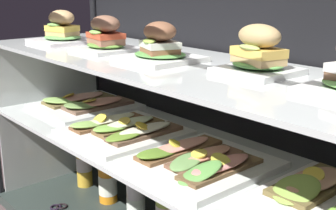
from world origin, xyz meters
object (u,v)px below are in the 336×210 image
Objects in this scene: plated_roll_sandwich_near_right_corner at (258,54)px; juice_bottle_tucked_behind at (136,198)px; plated_roll_sandwich_mid_left at (62,32)px; open_sandwich_tray_mid_right at (124,129)px; open_sandwich_tray_far_right at (335,202)px; open_sandwich_tray_mid_left at (199,161)px; kitchen_scissors at (59,210)px; juice_bottle_front_fourth at (84,163)px; plated_roll_sandwich_left_of_center at (106,37)px; plated_roll_sandwich_right_of_center at (160,47)px; open_sandwich_tray_center at (85,104)px; juice_bottle_near_post at (108,179)px.

plated_roll_sandwich_near_right_corner is 0.80m from juice_bottle_tucked_behind.
open_sandwich_tray_mid_right is at bearing 0.34° from plated_roll_sandwich_mid_left.
open_sandwich_tray_mid_left is at bearing -169.77° from open_sandwich_tray_far_right.
kitchen_scissors is (-0.64, -0.10, -0.38)m from open_sandwich_tray_mid_left.
kitchen_scissors is (-1.00, -0.16, -0.38)m from open_sandwich_tray_far_right.
plated_roll_sandwich_left_of_center is at bearing -14.69° from juice_bottle_front_fourth.
plated_roll_sandwich_right_of_center is (0.54, 0.02, -0.00)m from plated_roll_sandwich_mid_left.
plated_roll_sandwich_left_of_center is 0.60m from juice_bottle_tucked_behind.
plated_roll_sandwich_left_of_center is at bearing -176.14° from open_sandwich_tray_far_right.
open_sandwich_tray_mid_right is (-0.17, -0.01, -0.28)m from plated_roll_sandwich_right_of_center.
open_sandwich_tray_mid_left is 0.83m from juice_bottle_front_fourth.
plated_roll_sandwich_left_of_center is 0.88× the size of kitchen_scissors.
open_sandwich_tray_mid_right is (-0.46, -0.08, -0.29)m from plated_roll_sandwich_near_right_corner.
plated_roll_sandwich_mid_left is 0.58× the size of open_sandwich_tray_center.
plated_roll_sandwich_right_of_center is 0.81m from kitchen_scissors.
juice_bottle_front_fourth is (-0.43, 0.09, -0.28)m from open_sandwich_tray_mid_right.
juice_bottle_tucked_behind is at bearing 2.59° from juice_bottle_near_post.
juice_bottle_near_post is (-0.95, 0.03, -0.29)m from open_sandwich_tray_far_right.
plated_roll_sandwich_mid_left is at bearing -162.15° from juice_bottle_tucked_behind.
plated_roll_sandwich_near_right_corner is 0.38m from open_sandwich_tray_far_right.
open_sandwich_tray_far_right is at bearing -1.71° from juice_bottle_front_fourth.
open_sandwich_tray_center is at bearing 109.60° from kitchen_scissors.
juice_bottle_tucked_behind is (-0.07, 0.09, -0.30)m from open_sandwich_tray_mid_right.
juice_bottle_front_fourth is at bearing 172.57° from plated_roll_sandwich_right_of_center.
juice_bottle_tucked_behind is (-0.78, 0.04, -0.30)m from open_sandwich_tray_far_right.
open_sandwich_tray_center is 1.06m from open_sandwich_tray_far_right.
juice_bottle_near_post is at bearing 170.03° from plated_roll_sandwich_right_of_center.
juice_bottle_front_fourth is at bearing 179.07° from plated_roll_sandwich_near_right_corner.
open_sandwich_tray_mid_right is 0.49m from kitchen_scissors.
open_sandwich_tray_mid_right is at bearing -19.64° from juice_bottle_near_post.
open_sandwich_tray_center is (-0.52, 0.05, -0.28)m from plated_roll_sandwich_right_of_center.
open_sandwich_tray_mid_left is at bearing -5.66° from open_sandwich_tray_center.
open_sandwich_tray_far_right is 1.08m from kitchen_scissors.
kitchen_scissors is at bearing -161.03° from open_sandwich_tray_mid_right.
plated_roll_sandwich_right_of_center is 0.70m from juice_bottle_near_post.
open_sandwich_tray_center is at bearing -168.41° from juice_bottle_near_post.
plated_roll_sandwich_left_of_center is at bearing -13.03° from open_sandwich_tray_center.
plated_roll_sandwich_near_right_corner reaches higher than plated_roll_sandwich_right_of_center.
plated_roll_sandwich_right_of_center is 0.34m from open_sandwich_tray_mid_left.
plated_roll_sandwich_left_of_center is 0.39m from open_sandwich_tray_center.
plated_roll_sandwich_right_of_center is 0.58× the size of open_sandwich_tray_mid_right.
open_sandwich_tray_mid_left is 1.43× the size of juice_bottle_front_fourth.
open_sandwich_tray_mid_right is at bearing 179.11° from open_sandwich_tray_mid_left.
plated_roll_sandwich_near_right_corner is 0.50× the size of open_sandwich_tray_mid_left.
juice_bottle_near_post is (-0.15, 0.08, -0.57)m from plated_roll_sandwich_left_of_center.
juice_bottle_front_fourth is 1.19× the size of kitchen_scissors.
juice_bottle_near_post is at bearing 160.36° from open_sandwich_tray_mid_right.
plated_roll_sandwich_left_of_center is at bearing -172.51° from plated_roll_sandwich_near_right_corner.
plated_roll_sandwich_left_of_center is at bearing -104.86° from juice_bottle_tucked_behind.
open_sandwich_tray_mid_left is 0.75m from kitchen_scissors.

